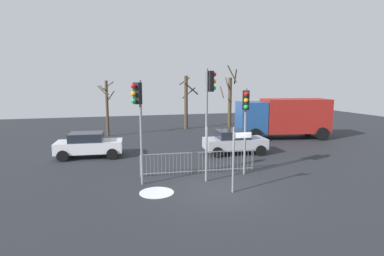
% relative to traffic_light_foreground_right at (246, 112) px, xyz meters
% --- Properties ---
extents(ground_plane, '(60.00, 60.00, 0.00)m').
position_rel_traffic_light_foreground_right_xyz_m(ground_plane, '(-2.01, -1.71, -3.05)').
color(ground_plane, '#26282D').
extents(traffic_light_foreground_right, '(0.39, 0.54, 4.15)m').
position_rel_traffic_light_foreground_right_xyz_m(traffic_light_foreground_right, '(0.00, 0.00, 0.00)').
color(traffic_light_foreground_right, slate).
rests_on(traffic_light_foreground_right, ground).
extents(traffic_light_rear_right, '(0.47, 0.46, 4.52)m').
position_rel_traffic_light_foreground_right_xyz_m(traffic_light_rear_right, '(-5.00, -0.22, 0.27)').
color(traffic_light_rear_right, slate).
rests_on(traffic_light_rear_right, ground).
extents(traffic_light_mid_right, '(0.54, 0.39, 5.02)m').
position_rel_traffic_light_foreground_right_xyz_m(traffic_light_mid_right, '(-1.93, -0.37, 0.62)').
color(traffic_light_mid_right, slate).
rests_on(traffic_light_mid_right, ground).
extents(direction_sign_post, '(0.79, 0.09, 2.69)m').
position_rel_traffic_light_foreground_right_xyz_m(direction_sign_post, '(-1.38, -2.09, -1.53)').
color(direction_sign_post, slate).
rests_on(direction_sign_post, ground).
extents(pedestrian_guard_railing, '(5.69, 0.41, 1.07)m').
position_rel_traffic_light_foreground_right_xyz_m(pedestrian_guard_railing, '(-2.02, 0.85, -2.49)').
color(pedestrian_guard_railing, slate).
rests_on(pedestrian_guard_railing, ground).
extents(car_silver_near, '(3.92, 2.16, 1.47)m').
position_rel_traffic_light_foreground_right_xyz_m(car_silver_near, '(1.32, 4.39, -2.28)').
color(car_silver_near, '#B2B5BA').
rests_on(car_silver_near, ground).
extents(car_white_mid, '(3.93, 2.19, 1.47)m').
position_rel_traffic_light_foreground_right_xyz_m(car_white_mid, '(-7.39, 5.77, -2.28)').
color(car_white_mid, silver).
rests_on(car_white_mid, ground).
extents(delivery_truck, '(7.34, 3.67, 3.10)m').
position_rel_traffic_light_foreground_right_xyz_m(delivery_truck, '(7.15, 8.40, -1.31)').
color(delivery_truck, maroon).
rests_on(delivery_truck, ground).
extents(bare_tree_left, '(1.37, 1.38, 4.53)m').
position_rel_traffic_light_foreground_right_xyz_m(bare_tree_left, '(-6.23, 13.04, -0.61)').
color(bare_tree_left, '#473828').
rests_on(bare_tree_left, ground).
extents(bare_tree_centre, '(1.70, 1.69, 6.02)m').
position_rel_traffic_light_foreground_right_xyz_m(bare_tree_centre, '(5.52, 15.67, -0.33)').
color(bare_tree_centre, '#473828').
rests_on(bare_tree_centre, ground).
extents(bare_tree_right, '(1.63, 2.11, 4.99)m').
position_rel_traffic_light_foreground_right_xyz_m(bare_tree_right, '(0.99, 15.29, -0.41)').
color(bare_tree_right, '#473828').
rests_on(bare_tree_right, ground).
extents(snow_patch_kerb, '(1.40, 1.40, 0.01)m').
position_rel_traffic_light_foreground_right_xyz_m(snow_patch_kerb, '(-4.45, -1.34, -3.04)').
color(snow_patch_kerb, silver).
rests_on(snow_patch_kerb, ground).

